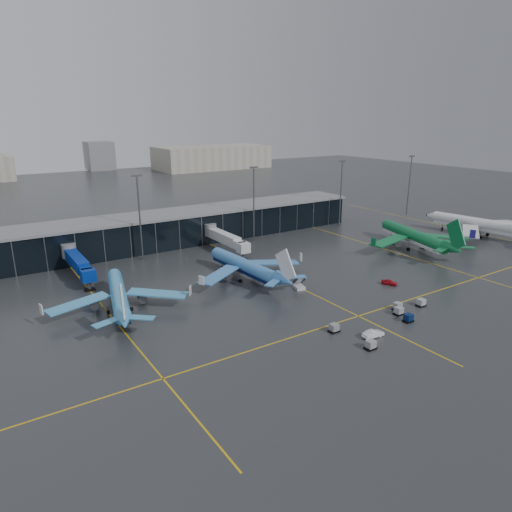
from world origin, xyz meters
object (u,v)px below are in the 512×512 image
airliner_ba (480,217)px  service_van_red (389,282)px  airliner_arkefly (117,286)px  service_van_white (373,334)px  airliner_klm_near (244,258)px  mobile_airstair (299,286)px  baggage_carts (390,318)px  airliner_aer_lingus (414,229)px

airliner_ba → service_van_red: bearing=-174.8°
airliner_arkefly → service_van_white: size_ratio=8.00×
service_van_red → service_van_white: 31.20m
airliner_klm_near → mobile_airstair: (7.52, -14.03, -5.00)m
airliner_ba → service_van_white: (-90.72, -34.51, -6.23)m
baggage_carts → mobile_airstair: 25.79m
baggage_carts → service_van_white: size_ratio=6.08×
airliner_klm_near → airliner_ba: airliner_ba is taller
airliner_ba → mobile_airstair: size_ratio=12.37×
airliner_aer_lingus → baggage_carts: airliner_aer_lingus is taller
airliner_klm_near → airliner_ba: (94.07, -8.16, 1.21)m
baggage_carts → service_van_white: baggage_carts is taller
airliner_klm_near → service_van_white: (3.35, -42.67, -5.02)m
airliner_ba → baggage_carts: bearing=-168.0°
airliner_klm_near → baggage_carts: size_ratio=1.35×
mobile_airstair → service_van_red: bearing=-10.8°
airliner_arkefly → mobile_airstair: bearing=-3.2°
service_van_red → service_van_white: service_van_white is taller
airliner_aer_lingus → service_van_red: 38.56m
airliner_klm_near → mobile_airstair: airliner_klm_near is taller
service_van_white → airliner_klm_near: bearing=9.6°
baggage_carts → service_van_red: bearing=41.4°
airliner_aer_lingus → service_van_white: bearing=-130.7°
airliner_arkefly → baggage_carts: 59.59m
airliner_arkefly → airliner_aer_lingus: (95.85, -3.49, 0.96)m
mobile_airstair → baggage_carts: bearing=-65.0°
airliner_arkefly → service_van_white: 55.67m
airliner_arkefly → baggage_carts: bearing=-26.2°
airliner_arkefly → airliner_klm_near: 34.25m
airliner_arkefly → service_van_white: bearing=-34.3°
airliner_klm_near → airliner_ba: 94.43m
airliner_aer_lingus → service_van_white: (-58.30, -37.32, -5.81)m
airliner_aer_lingus → mobile_airstair: size_ratio=11.63×
service_van_white → baggage_carts: bearing=-64.1°
airliner_ba → service_van_red: (-65.35, -16.35, -6.30)m
airliner_ba → airliner_aer_lingus: bearing=166.2°
airliner_arkefly → baggage_carts: size_ratio=1.32×
service_van_white → mobile_airstair: bearing=-3.2°
airliner_klm_near → airliner_arkefly: bearing=179.9°
airliner_arkefly → airliner_aer_lingus: bearing=11.0°
airliner_arkefly → service_van_white: (37.55, -40.81, -4.85)m
mobile_airstair → service_van_white: bearing=-82.7°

